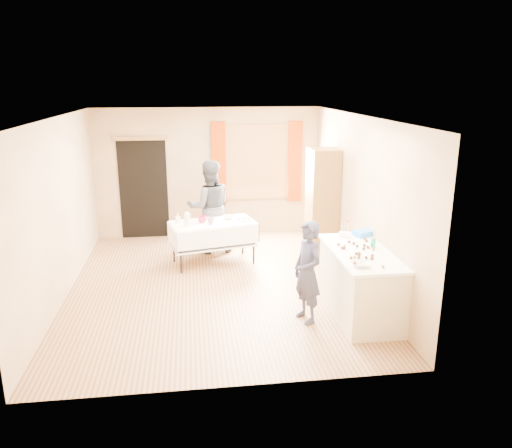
{
  "coord_description": "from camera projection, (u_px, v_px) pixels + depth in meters",
  "views": [
    {
      "loc": [
        -0.34,
        -7.31,
        3.09
      ],
      "look_at": [
        0.62,
        0.0,
        0.98
      ],
      "focal_mm": 35.0,
      "sensor_mm": 36.0,
      "label": 1
    }
  ],
  "objects": [
    {
      "name": "cup_red",
      "position": [
        202.0,
        219.0,
        8.56
      ],
      "size": [
        0.17,
        0.17,
        0.12
      ],
      "primitive_type": "imported",
      "rotation": [
        0.0,
        0.0,
        0.08
      ],
      "color": "#D71744",
      "rests_on": "party_table"
    },
    {
      "name": "pastry_tray",
      "position": [
        244.0,
        220.0,
        8.69
      ],
      "size": [
        0.31,
        0.24,
        0.02
      ],
      "primitive_type": "cube",
      "rotation": [
        0.0,
        0.0,
        0.17
      ],
      "color": "white",
      "rests_on": "party_table"
    },
    {
      "name": "cake_balls",
      "position": [
        360.0,
        251.0,
        6.6
      ],
      "size": [
        0.5,
        1.1,
        0.04
      ],
      "color": "#3F2314",
      "rests_on": "counter"
    },
    {
      "name": "girl",
      "position": [
        308.0,
        272.0,
        6.52
      ],
      "size": [
        0.71,
        0.64,
        1.37
      ],
      "primitive_type": "imported",
      "rotation": [
        0.0,
        0.0,
        -1.23
      ],
      "color": "#262741",
      "rests_on": "floor"
    },
    {
      "name": "ceiling",
      "position": [
        213.0,
        116.0,
        7.14
      ],
      "size": [
        4.5,
        5.5,
        0.02
      ],
      "primitive_type": "cube",
      "color": "white",
      "rests_on": "floor"
    },
    {
      "name": "floor",
      "position": [
        217.0,
        285.0,
        7.86
      ],
      "size": [
        4.5,
        5.5,
        0.02
      ],
      "primitive_type": "cube",
      "color": "#9E7047",
      "rests_on": "ground"
    },
    {
      "name": "counter",
      "position": [
        360.0,
        283.0,
        6.78
      ],
      "size": [
        0.79,
        1.67,
        0.91
      ],
      "color": "beige",
      "rests_on": "floor"
    },
    {
      "name": "curtain_right",
      "position": [
        295.0,
        162.0,
        10.22
      ],
      "size": [
        0.28,
        0.06,
        1.65
      ],
      "primitive_type": "cube",
      "color": "#A73000",
      "rests_on": "wall_back"
    },
    {
      "name": "cup_rainbow",
      "position": [
        211.0,
        221.0,
        8.45
      ],
      "size": [
        0.2,
        0.2,
        0.11
      ],
      "primitive_type": "imported",
      "rotation": [
        0.0,
        0.0,
        0.37
      ],
      "color": "red",
      "rests_on": "party_table"
    },
    {
      "name": "bottle",
      "position": [
        178.0,
        218.0,
        8.56
      ],
      "size": [
        0.12,
        0.12,
        0.16
      ],
      "primitive_type": "imported",
      "rotation": [
        0.0,
        0.0,
        0.34
      ],
      "color": "white",
      "rests_on": "party_table"
    },
    {
      "name": "chair",
      "position": [
        219.0,
        229.0,
        9.64
      ],
      "size": [
        0.6,
        0.6,
        1.11
      ],
      "rotation": [
        0.0,
        0.0,
        0.4
      ],
      "color": "black",
      "rests_on": "floor"
    },
    {
      "name": "small_bowl",
      "position": [
        229.0,
        217.0,
        8.79
      ],
      "size": [
        0.3,
        0.3,
        0.06
      ],
      "primitive_type": "imported",
      "rotation": [
        0.0,
        0.0,
        0.3
      ],
      "color": "white",
      "rests_on": "party_table"
    },
    {
      "name": "party_table",
      "position": [
        213.0,
        239.0,
        8.7
      ],
      "size": [
        1.58,
        1.06,
        0.75
      ],
      "rotation": [
        0.0,
        0.0,
        0.23
      ],
      "color": "black",
      "rests_on": "floor"
    },
    {
      "name": "window_frame",
      "position": [
        257.0,
        162.0,
        10.17
      ],
      "size": [
        1.32,
        0.06,
        1.52
      ],
      "primitive_type": "cube",
      "color": "olive",
      "rests_on": "wall_back"
    },
    {
      "name": "doorway",
      "position": [
        144.0,
        189.0,
        10.02
      ],
      "size": [
        0.95,
        0.04,
        2.0
      ],
      "primitive_type": "cube",
      "color": "black",
      "rests_on": "floor"
    },
    {
      "name": "soda_can",
      "position": [
        373.0,
        243.0,
        6.78
      ],
      "size": [
        0.07,
        0.07,
        0.12
      ],
      "primitive_type": "cylinder",
      "rotation": [
        0.0,
        0.0,
        0.05
      ],
      "color": "#119A52",
      "rests_on": "counter"
    },
    {
      "name": "wall_right",
      "position": [
        360.0,
        200.0,
        7.79
      ],
      "size": [
        0.02,
        5.5,
        2.6
      ],
      "primitive_type": "cube",
      "color": "tan",
      "rests_on": "floor"
    },
    {
      "name": "wall_front",
      "position": [
        230.0,
        272.0,
        4.87
      ],
      "size": [
        4.5,
        0.02,
        2.6
      ],
      "primitive_type": "cube",
      "color": "tan",
      "rests_on": "floor"
    },
    {
      "name": "woman",
      "position": [
        210.0,
        207.0,
        9.19
      ],
      "size": [
        0.96,
        0.81,
        1.72
      ],
      "primitive_type": "imported",
      "rotation": [
        0.0,
        0.0,
        3.24
      ],
      "color": "black",
      "rests_on": "floor"
    },
    {
      "name": "curtain_left",
      "position": [
        219.0,
        163.0,
        10.02
      ],
      "size": [
        0.28,
        0.06,
        1.65
      ],
      "primitive_type": "cube",
      "color": "#A73000",
      "rests_on": "wall_back"
    },
    {
      "name": "pitcher",
      "position": [
        187.0,
        220.0,
        8.32
      ],
      "size": [
        0.11,
        0.11,
        0.22
      ],
      "primitive_type": "cylinder",
      "rotation": [
        0.0,
        0.0,
        -0.01
      ],
      "color": "silver",
      "rests_on": "party_table"
    },
    {
      "name": "wall_left",
      "position": [
        59.0,
        210.0,
        7.22
      ],
      "size": [
        0.02,
        5.5,
        2.6
      ],
      "primitive_type": "cube",
      "color": "tan",
      "rests_on": "floor"
    },
    {
      "name": "blue_basket",
      "position": [
        364.0,
        233.0,
        7.3
      ],
      "size": [
        0.35,
        0.3,
        0.08
      ],
      "primitive_type": "cube",
      "rotation": [
        0.0,
        0.0,
        0.41
      ],
      "color": "#2885F4",
      "rests_on": "counter"
    },
    {
      "name": "window_pane",
      "position": [
        257.0,
        162.0,
        10.15
      ],
      "size": [
        1.2,
        0.02,
        1.4
      ],
      "primitive_type": "cube",
      "color": "white",
      "rests_on": "wall_back"
    },
    {
      "name": "wall_back",
      "position": [
        208.0,
        173.0,
        10.13
      ],
      "size": [
        4.5,
        0.02,
        2.6
      ],
      "primitive_type": "cube",
      "color": "tan",
      "rests_on": "floor"
    },
    {
      "name": "cabinet",
      "position": [
        322.0,
        203.0,
        9.0
      ],
      "size": [
        0.5,
        0.6,
        1.95
      ],
      "primitive_type": "cube",
      "color": "brown",
      "rests_on": "floor"
    },
    {
      "name": "foam_block",
      "position": [
        344.0,
        235.0,
        7.21
      ],
      "size": [
        0.17,
        0.14,
        0.08
      ],
      "primitive_type": "cube",
      "rotation": [
        0.0,
        0.0,
        -0.33
      ],
      "color": "white",
      "rests_on": "counter"
    },
    {
      "name": "mixing_bowl",
      "position": [
        360.0,
        264.0,
        6.09
      ],
      "size": [
        0.34,
        0.34,
        0.05
      ],
      "primitive_type": "imported",
      "rotation": [
        0.0,
        0.0,
        -0.27
      ],
      "color": "white",
      "rests_on": "counter"
    },
    {
      "name": "door_lintel",
      "position": [
        140.0,
        138.0,
        9.71
      ],
      "size": [
        1.05,
        0.06,
        0.08
      ],
      "primitive_type": "cube",
      "color": "olive",
      "rests_on": "wall_back"
    }
  ]
}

